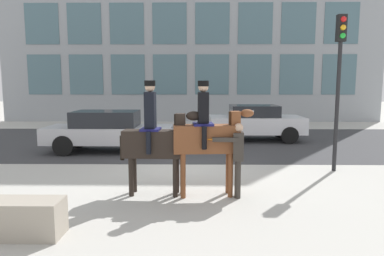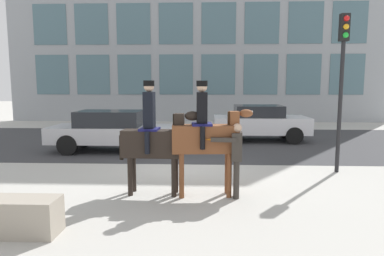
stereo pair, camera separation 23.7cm
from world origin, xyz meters
TOP-DOWN VIEW (x-y plane):
  - ground_plane at (0.00, 0.00)m, footprint 80.00×80.00m
  - road_surface at (0.00, 4.75)m, footprint 25.11×8.50m
  - mounted_horse_lead at (-0.54, -2.39)m, footprint 1.82×0.65m
  - mounted_horse_companion at (0.61, -2.44)m, footprint 1.85×0.65m
  - pedestrian_bystander at (1.25, -2.56)m, footprint 0.85×0.43m
  - street_car_near_lane at (-2.85, 2.51)m, footprint 4.56×1.78m
  - street_car_far_lane at (2.97, 5.15)m, footprint 4.05×1.97m
  - traffic_light at (4.30, -0.24)m, footprint 0.24×0.29m

SIDE VIEW (x-z plane):
  - ground_plane at x=0.00m, z-range 0.00..0.00m
  - road_surface at x=0.00m, z-range 0.00..0.01m
  - street_car_near_lane at x=-2.85m, z-range 0.04..1.54m
  - street_car_far_lane at x=2.97m, z-range 0.04..1.60m
  - pedestrian_bystander at x=1.25m, z-range 0.14..1.78m
  - mounted_horse_lead at x=-0.54m, z-range -0.01..2.53m
  - mounted_horse_companion at x=0.61m, z-range 0.07..2.61m
  - traffic_light at x=4.30m, z-range 0.72..5.06m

